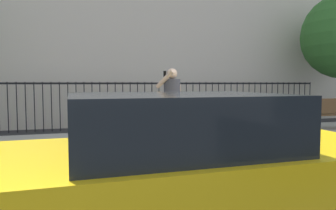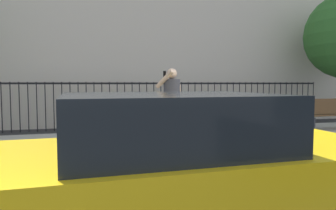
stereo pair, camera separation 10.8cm
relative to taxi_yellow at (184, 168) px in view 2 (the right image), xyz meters
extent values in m
plane|color=#28282B|center=(2.08, 1.90, -0.70)|extent=(60.00, 60.00, 0.00)
cube|color=#9E9B93|center=(2.08, 4.10, -0.63)|extent=(28.00, 4.40, 0.15)
cube|color=beige|center=(2.08, 10.40, 4.36)|extent=(28.00, 4.00, 10.12)
cube|color=black|center=(2.08, 7.80, 0.85)|extent=(12.00, 0.04, 0.06)
cylinder|color=black|center=(-3.41, 7.80, 0.10)|extent=(0.03, 0.03, 1.60)
cylinder|color=black|center=(-3.15, 7.80, 0.10)|extent=(0.03, 0.03, 1.60)
cylinder|color=black|center=(-2.90, 7.80, 0.10)|extent=(0.03, 0.03, 1.60)
cylinder|color=black|center=(-2.64, 7.80, 0.10)|extent=(0.03, 0.03, 1.60)
cylinder|color=black|center=(-2.39, 7.80, 0.10)|extent=(0.03, 0.03, 1.60)
cylinder|color=black|center=(-2.13, 7.80, 0.10)|extent=(0.03, 0.03, 1.60)
cylinder|color=black|center=(-1.88, 7.80, 0.10)|extent=(0.03, 0.03, 1.60)
cylinder|color=black|center=(-1.62, 7.80, 0.10)|extent=(0.03, 0.03, 1.60)
cylinder|color=black|center=(-1.37, 7.80, 0.10)|extent=(0.03, 0.03, 1.60)
cylinder|color=black|center=(-1.11, 7.80, 0.10)|extent=(0.03, 0.03, 1.60)
cylinder|color=black|center=(-0.86, 7.80, 0.10)|extent=(0.03, 0.03, 1.60)
cylinder|color=black|center=(-0.60, 7.80, 0.10)|extent=(0.03, 0.03, 1.60)
cylinder|color=black|center=(-0.35, 7.80, 0.10)|extent=(0.03, 0.03, 1.60)
cylinder|color=black|center=(-0.09, 7.80, 0.10)|extent=(0.03, 0.03, 1.60)
cylinder|color=black|center=(0.16, 7.80, 0.10)|extent=(0.03, 0.03, 1.60)
cylinder|color=black|center=(0.42, 7.80, 0.10)|extent=(0.03, 0.03, 1.60)
cylinder|color=black|center=(0.68, 7.80, 0.10)|extent=(0.03, 0.03, 1.60)
cylinder|color=black|center=(0.93, 7.80, 0.10)|extent=(0.03, 0.03, 1.60)
cylinder|color=black|center=(1.19, 7.80, 0.10)|extent=(0.03, 0.03, 1.60)
cylinder|color=black|center=(1.44, 7.80, 0.10)|extent=(0.03, 0.03, 1.60)
cylinder|color=black|center=(1.70, 7.80, 0.10)|extent=(0.03, 0.03, 1.60)
cylinder|color=black|center=(1.95, 7.80, 0.10)|extent=(0.03, 0.03, 1.60)
cylinder|color=black|center=(2.21, 7.80, 0.10)|extent=(0.03, 0.03, 1.60)
cylinder|color=black|center=(2.46, 7.80, 0.10)|extent=(0.03, 0.03, 1.60)
cylinder|color=black|center=(2.72, 7.80, 0.10)|extent=(0.03, 0.03, 1.60)
cylinder|color=black|center=(2.97, 7.80, 0.10)|extent=(0.03, 0.03, 1.60)
cylinder|color=black|center=(3.23, 7.80, 0.10)|extent=(0.03, 0.03, 1.60)
cylinder|color=black|center=(3.48, 7.80, 0.10)|extent=(0.03, 0.03, 1.60)
cylinder|color=black|center=(3.74, 7.80, 0.10)|extent=(0.03, 0.03, 1.60)
cylinder|color=black|center=(3.99, 7.80, 0.10)|extent=(0.03, 0.03, 1.60)
cylinder|color=black|center=(4.25, 7.80, 0.10)|extent=(0.03, 0.03, 1.60)
cylinder|color=black|center=(4.51, 7.80, 0.10)|extent=(0.03, 0.03, 1.60)
cylinder|color=black|center=(4.76, 7.80, 0.10)|extent=(0.03, 0.03, 1.60)
cylinder|color=black|center=(5.02, 7.80, 0.10)|extent=(0.03, 0.03, 1.60)
cylinder|color=black|center=(5.27, 7.80, 0.10)|extent=(0.03, 0.03, 1.60)
cylinder|color=black|center=(5.53, 7.80, 0.10)|extent=(0.03, 0.03, 1.60)
cylinder|color=black|center=(5.78, 7.80, 0.10)|extent=(0.03, 0.03, 1.60)
cylinder|color=black|center=(6.04, 7.80, 0.10)|extent=(0.03, 0.03, 1.60)
cylinder|color=black|center=(6.29, 7.80, 0.10)|extent=(0.03, 0.03, 1.60)
cylinder|color=black|center=(6.55, 7.80, 0.10)|extent=(0.03, 0.03, 1.60)
cylinder|color=black|center=(6.80, 7.80, 0.10)|extent=(0.03, 0.03, 1.60)
cylinder|color=black|center=(7.06, 7.80, 0.10)|extent=(0.03, 0.03, 1.60)
cylinder|color=black|center=(7.31, 7.80, 0.10)|extent=(0.03, 0.03, 1.60)
cylinder|color=black|center=(7.57, 7.80, 0.10)|extent=(0.03, 0.03, 1.60)
cylinder|color=black|center=(7.82, 7.80, 0.10)|extent=(0.03, 0.03, 1.60)
cylinder|color=black|center=(8.08, 7.80, 0.10)|extent=(0.03, 0.03, 1.60)
cube|color=yellow|center=(0.05, 0.00, -0.13)|extent=(4.24, 1.89, 0.70)
cube|color=black|center=(-0.15, 0.00, 0.47)|extent=(2.03, 1.64, 0.55)
cylinder|color=black|center=(1.38, 0.85, -0.38)|extent=(0.64, 0.23, 0.64)
cylinder|color=black|center=(-1.32, 0.79, -0.38)|extent=(0.64, 0.23, 0.64)
cylinder|color=beige|center=(0.73, 3.27, -0.16)|extent=(0.15, 0.15, 0.78)
cylinder|color=beige|center=(0.90, 3.37, -0.16)|extent=(0.15, 0.15, 0.78)
cylinder|color=#3F3F47|center=(0.82, 3.32, 0.58)|extent=(0.46, 0.46, 0.71)
sphere|color=beige|center=(0.82, 3.32, 1.05)|extent=(0.22, 0.22, 0.22)
cylinder|color=beige|center=(0.64, 3.22, 0.94)|extent=(0.32, 0.48, 0.38)
cylinder|color=beige|center=(0.99, 3.41, 0.56)|extent=(0.09, 0.09, 0.54)
cube|color=black|center=(0.66, 3.30, 1.03)|extent=(0.07, 0.04, 0.15)
cube|color=brown|center=(1.05, 3.44, 0.48)|extent=(0.32, 0.27, 0.34)
cube|color=brown|center=(6.26, 4.93, -0.10)|extent=(1.60, 0.45, 0.05)
cube|color=brown|center=(6.26, 4.74, 0.18)|extent=(1.60, 0.06, 0.44)
cube|color=#333338|center=(5.56, 4.93, -0.35)|extent=(0.08, 0.41, 0.40)
camera|label=1|loc=(-1.07, -2.91, 0.85)|focal=33.55mm
camera|label=2|loc=(-0.97, -2.94, 0.85)|focal=33.55mm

